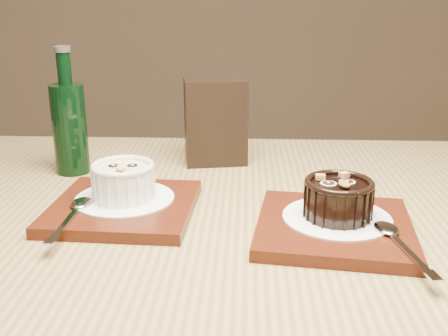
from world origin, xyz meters
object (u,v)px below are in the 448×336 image
object	(u,v)px
condiment_stand	(216,122)
ramekin_dark	(338,197)
ramekin_white	(123,179)
table	(221,287)
tray_right	(334,227)
tray_left	(124,207)
green_bottle	(69,125)

from	to	relation	value
condiment_stand	ramekin_dark	bearing A→B (deg)	-60.93
ramekin_dark	ramekin_white	bearing A→B (deg)	152.25
ramekin_white	ramekin_dark	bearing A→B (deg)	-15.35
table	tray_right	size ratio (longest dim) A/B	6.89
tray_left	green_bottle	size ratio (longest dim) A/B	0.91
table	green_bottle	bearing A→B (deg)	139.49
condiment_stand	green_bottle	size ratio (longest dim) A/B	0.71
table	green_bottle	size ratio (longest dim) A/B	6.28
table	tray_left	world-z (taller)	tray_left
table	tray_left	size ratio (longest dim) A/B	6.89
tray_left	ramekin_white	bearing A→B (deg)	90.71
table	ramekin_white	world-z (taller)	ramekin_white
tray_left	tray_right	bearing A→B (deg)	-13.77
table	green_bottle	world-z (taller)	green_bottle
tray_left	ramekin_white	distance (m)	0.04
tray_right	green_bottle	size ratio (longest dim) A/B	0.91
table	tray_right	world-z (taller)	tray_right
table	condiment_stand	xyz separation A→B (m)	(-0.01, 0.25, 0.16)
green_bottle	condiment_stand	bearing A→B (deg)	11.87
condiment_stand	table	bearing A→B (deg)	-88.24
table	ramekin_dark	distance (m)	0.19
ramekin_white	tray_right	xyz separation A→B (m)	(0.26, -0.07, -0.03)
tray_left	green_bottle	distance (m)	0.21
tray_left	tray_right	world-z (taller)	same
ramekin_white	table	bearing A→B (deg)	-22.08
table	tray_left	bearing A→B (deg)	164.05
table	tray_right	xyz separation A→B (m)	(0.14, -0.03, 0.10)
tray_left	ramekin_dark	xyz separation A→B (m)	(0.27, -0.05, 0.03)
condiment_stand	green_bottle	distance (m)	0.23
ramekin_dark	table	bearing A→B (deg)	158.64
ramekin_dark	green_bottle	bearing A→B (deg)	135.60
table	green_bottle	distance (m)	0.35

